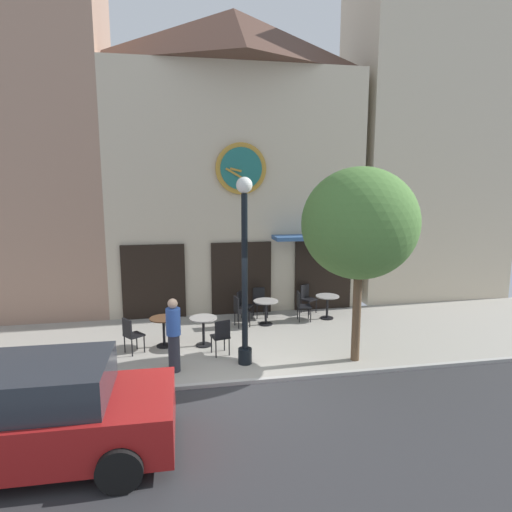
{
  "coord_description": "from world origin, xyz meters",
  "views": [
    {
      "loc": [
        -1.25,
        -8.54,
        4.19
      ],
      "look_at": [
        0.86,
        2.52,
        2.28
      ],
      "focal_mm": 30.95,
      "sensor_mm": 36.0,
      "label": 1
    }
  ],
  "objects_px": {
    "cafe_chair_outer": "(260,300)",
    "cafe_chair_near_lamp": "(307,296)",
    "cafe_chair_mid_row": "(302,304)",
    "parked_car_red": "(27,415)",
    "cafe_table_near_door": "(164,326)",
    "cafe_table_center": "(203,326)",
    "cafe_table_near_curb": "(327,302)",
    "cafe_table_center_right": "(266,307)",
    "cafe_chair_right_end": "(239,309)",
    "cafe_chair_under_awning": "(131,333)",
    "pedestrian_blue": "(174,334)",
    "cafe_chair_left_end": "(221,334)",
    "street_lamp": "(245,272)",
    "street_tree": "(360,224)",
    "cafe_chair_facing_wall": "(242,303)"
  },
  "relations": [
    {
      "from": "cafe_chair_outer",
      "to": "cafe_chair_near_lamp",
      "type": "relative_size",
      "value": 1.0
    },
    {
      "from": "cafe_chair_mid_row",
      "to": "parked_car_red",
      "type": "relative_size",
      "value": 0.21
    },
    {
      "from": "cafe_table_near_door",
      "to": "cafe_table_center",
      "type": "relative_size",
      "value": 1.01
    },
    {
      "from": "cafe_table_near_door",
      "to": "cafe_table_near_curb",
      "type": "distance_m",
      "value": 5.11
    },
    {
      "from": "cafe_table_center_right",
      "to": "parked_car_red",
      "type": "distance_m",
      "value": 7.46
    },
    {
      "from": "cafe_chair_right_end",
      "to": "cafe_table_center_right",
      "type": "bearing_deg",
      "value": 3.48
    },
    {
      "from": "cafe_chair_near_lamp",
      "to": "cafe_table_near_curb",
      "type": "bearing_deg",
      "value": -60.39
    },
    {
      "from": "cafe_chair_under_awning",
      "to": "cafe_table_near_door",
      "type": "bearing_deg",
      "value": 23.7
    },
    {
      "from": "cafe_chair_outer",
      "to": "cafe_table_center",
      "type": "bearing_deg",
      "value": -131.03
    },
    {
      "from": "cafe_table_center_right",
      "to": "cafe_table_near_curb",
      "type": "relative_size",
      "value": 1.01
    },
    {
      "from": "cafe_chair_mid_row",
      "to": "parked_car_red",
      "type": "xyz_separation_m",
      "value": [
        -5.98,
        -5.81,
        0.23
      ]
    },
    {
      "from": "cafe_chair_under_awning",
      "to": "pedestrian_blue",
      "type": "xyz_separation_m",
      "value": [
        1.03,
        -1.23,
        0.33
      ]
    },
    {
      "from": "cafe_chair_left_end",
      "to": "cafe_chair_right_end",
      "type": "xyz_separation_m",
      "value": [
        0.76,
        2.04,
        0.0
      ]
    },
    {
      "from": "street_lamp",
      "to": "pedestrian_blue",
      "type": "distance_m",
      "value": 2.09
    },
    {
      "from": "cafe_table_center_right",
      "to": "cafe_chair_near_lamp",
      "type": "height_order",
      "value": "cafe_chair_near_lamp"
    },
    {
      "from": "cafe_chair_near_lamp",
      "to": "pedestrian_blue",
      "type": "height_order",
      "value": "pedestrian_blue"
    },
    {
      "from": "street_lamp",
      "to": "street_tree",
      "type": "bearing_deg",
      "value": -6.3
    },
    {
      "from": "street_tree",
      "to": "cafe_chair_under_awning",
      "type": "relative_size",
      "value": 5.03
    },
    {
      "from": "cafe_table_center",
      "to": "cafe_chair_left_end",
      "type": "xyz_separation_m",
      "value": [
        0.38,
        -0.73,
        -0.0
      ]
    },
    {
      "from": "cafe_chair_outer",
      "to": "cafe_chair_mid_row",
      "type": "distance_m",
      "value": 1.35
    },
    {
      "from": "street_lamp",
      "to": "cafe_chair_mid_row",
      "type": "bearing_deg",
      "value": 51.98
    },
    {
      "from": "pedestrian_blue",
      "to": "parked_car_red",
      "type": "bearing_deg",
      "value": -126.98
    },
    {
      "from": "street_tree",
      "to": "cafe_chair_mid_row",
      "type": "height_order",
      "value": "street_tree"
    },
    {
      "from": "cafe_chair_right_end",
      "to": "parked_car_red",
      "type": "bearing_deg",
      "value": -125.77
    },
    {
      "from": "cafe_table_near_curb",
      "to": "cafe_chair_facing_wall",
      "type": "relative_size",
      "value": 0.8
    },
    {
      "from": "cafe_table_center",
      "to": "cafe_table_center_right",
      "type": "bearing_deg",
      "value": 35.22
    },
    {
      "from": "pedestrian_blue",
      "to": "parked_car_red",
      "type": "relative_size",
      "value": 0.39
    },
    {
      "from": "cafe_chair_facing_wall",
      "to": "cafe_chair_near_lamp",
      "type": "distance_m",
      "value": 2.21
    },
    {
      "from": "cafe_table_center_right",
      "to": "cafe_chair_right_end",
      "type": "relative_size",
      "value": 0.81
    },
    {
      "from": "cafe_table_center",
      "to": "cafe_chair_mid_row",
      "type": "relative_size",
      "value": 0.83
    },
    {
      "from": "street_tree",
      "to": "cafe_chair_outer",
      "type": "xyz_separation_m",
      "value": [
        -1.56,
        3.79,
        -2.71
      ]
    },
    {
      "from": "cafe_table_center",
      "to": "cafe_chair_right_end",
      "type": "xyz_separation_m",
      "value": [
        1.14,
        1.31,
        -0.0
      ]
    },
    {
      "from": "cafe_table_near_curb",
      "to": "cafe_chair_outer",
      "type": "height_order",
      "value": "cafe_chair_outer"
    },
    {
      "from": "cafe_table_near_door",
      "to": "parked_car_red",
      "type": "relative_size",
      "value": 0.18
    },
    {
      "from": "cafe_table_near_curb",
      "to": "cafe_chair_facing_wall",
      "type": "bearing_deg",
      "value": 172.98
    },
    {
      "from": "cafe_table_center",
      "to": "cafe_chair_left_end",
      "type": "relative_size",
      "value": 0.83
    },
    {
      "from": "cafe_table_center_right",
      "to": "cafe_chair_right_end",
      "type": "bearing_deg",
      "value": -176.52
    },
    {
      "from": "cafe_chair_right_end",
      "to": "cafe_chair_outer",
      "type": "distance_m",
      "value": 1.17
    },
    {
      "from": "pedestrian_blue",
      "to": "street_tree",
      "type": "bearing_deg",
      "value": -2.17
    },
    {
      "from": "cafe_chair_facing_wall",
      "to": "parked_car_red",
      "type": "distance_m",
      "value": 7.51
    },
    {
      "from": "cafe_table_near_curb",
      "to": "pedestrian_blue",
      "type": "bearing_deg",
      "value": -147.13
    },
    {
      "from": "cafe_chair_right_end",
      "to": "parked_car_red",
      "type": "height_order",
      "value": "parked_car_red"
    },
    {
      "from": "cafe_table_center_right",
      "to": "cafe_chair_mid_row",
      "type": "xyz_separation_m",
      "value": [
        1.14,
        0.14,
        0.0
      ]
    },
    {
      "from": "street_lamp",
      "to": "cafe_table_center",
      "type": "xyz_separation_m",
      "value": [
        -0.87,
        1.31,
        -1.65
      ]
    },
    {
      "from": "cafe_table_near_curb",
      "to": "cafe_table_center",
      "type": "bearing_deg",
      "value": -158.04
    },
    {
      "from": "pedestrian_blue",
      "to": "cafe_chair_near_lamp",
      "type": "bearing_deg",
      "value": 41.53
    },
    {
      "from": "cafe_chair_left_end",
      "to": "cafe_chair_mid_row",
      "type": "xyz_separation_m",
      "value": [
        2.69,
        2.23,
        0.0
      ]
    },
    {
      "from": "cafe_chair_left_end",
      "to": "pedestrian_blue",
      "type": "distance_m",
      "value": 1.37
    },
    {
      "from": "street_lamp",
      "to": "cafe_chair_under_awning",
      "type": "xyz_separation_m",
      "value": [
        -2.65,
        1.1,
        -1.65
      ]
    },
    {
      "from": "pedestrian_blue",
      "to": "cafe_table_center_right",
      "type": "bearing_deg",
      "value": 46.22
    }
  ]
}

